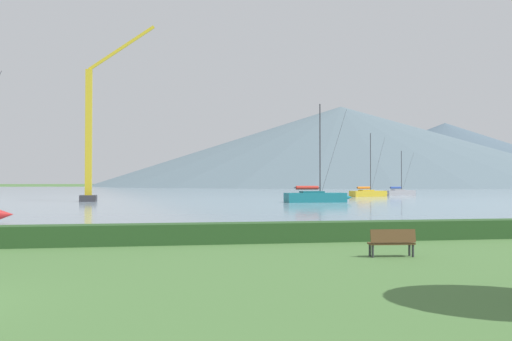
{
  "coord_description": "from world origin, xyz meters",
  "views": [
    {
      "loc": [
        5.58,
        -12.7,
        2.59
      ],
      "look_at": [
        19.44,
        64.76,
        4.04
      ],
      "focal_mm": 40.12,
      "sensor_mm": 36.0,
      "label": 1
    }
  ],
  "objects_px": {
    "sailboat_slip_3": "(316,196)",
    "park_bench_near_path": "(392,241)",
    "sailboat_slip_2": "(368,193)",
    "sailboat_slip_5": "(400,192)",
    "dock_crane": "(92,139)"
  },
  "relations": [
    {
      "from": "sailboat_slip_2",
      "to": "sailboat_slip_5",
      "type": "relative_size",
      "value": 1.31
    },
    {
      "from": "sailboat_slip_3",
      "to": "park_bench_near_path",
      "type": "height_order",
      "value": "sailboat_slip_3"
    },
    {
      "from": "sailboat_slip_3",
      "to": "sailboat_slip_5",
      "type": "distance_m",
      "value": 38.8
    },
    {
      "from": "sailboat_slip_3",
      "to": "park_bench_near_path",
      "type": "relative_size",
      "value": 7.52
    },
    {
      "from": "sailboat_slip_2",
      "to": "sailboat_slip_3",
      "type": "xyz_separation_m",
      "value": [
        -15.69,
        -23.07,
        0.11
      ]
    },
    {
      "from": "sailboat_slip_2",
      "to": "sailboat_slip_5",
      "type": "bearing_deg",
      "value": 27.14
    },
    {
      "from": "sailboat_slip_2",
      "to": "park_bench_near_path",
      "type": "bearing_deg",
      "value": -122.67
    },
    {
      "from": "sailboat_slip_2",
      "to": "sailboat_slip_3",
      "type": "distance_m",
      "value": 27.9
    },
    {
      "from": "sailboat_slip_5",
      "to": "park_bench_near_path",
      "type": "bearing_deg",
      "value": -126.47
    },
    {
      "from": "park_bench_near_path",
      "to": "sailboat_slip_2",
      "type": "bearing_deg",
      "value": 74.0
    },
    {
      "from": "sailboat_slip_3",
      "to": "park_bench_near_path",
      "type": "bearing_deg",
      "value": -105.11
    },
    {
      "from": "sailboat_slip_3",
      "to": "dock_crane",
      "type": "height_order",
      "value": "dock_crane"
    },
    {
      "from": "sailboat_slip_2",
      "to": "dock_crane",
      "type": "bearing_deg",
      "value": -172.03
    },
    {
      "from": "sailboat_slip_2",
      "to": "sailboat_slip_5",
      "type": "height_order",
      "value": "sailboat_slip_2"
    },
    {
      "from": "park_bench_near_path",
      "to": "dock_crane",
      "type": "bearing_deg",
      "value": 110.37
    }
  ]
}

